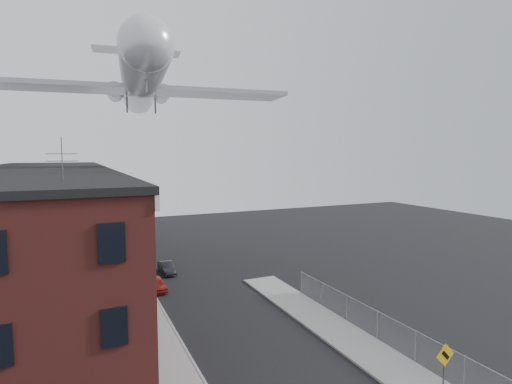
% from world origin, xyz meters
% --- Properties ---
extents(sidewalk_left, '(3.00, 62.00, 0.12)m').
position_xyz_m(sidewalk_left, '(-5.50, 24.00, 0.06)').
color(sidewalk_left, gray).
rests_on(sidewalk_left, ground).
extents(sidewalk_right, '(3.00, 26.00, 0.12)m').
position_xyz_m(sidewalk_right, '(5.50, 6.00, 0.06)').
color(sidewalk_right, gray).
rests_on(sidewalk_right, ground).
extents(curb_left, '(0.15, 62.00, 0.14)m').
position_xyz_m(curb_left, '(-4.05, 24.00, 0.07)').
color(curb_left, gray).
rests_on(curb_left, ground).
extents(curb_right, '(0.15, 26.00, 0.14)m').
position_xyz_m(curb_right, '(4.05, 6.00, 0.07)').
color(curb_right, gray).
rests_on(curb_right, ground).
extents(corner_building, '(10.31, 12.30, 12.15)m').
position_xyz_m(corner_building, '(-12.00, 7.00, 5.16)').
color(corner_building, '#331310').
rests_on(corner_building, ground).
extents(row_house_a, '(11.98, 7.00, 10.30)m').
position_xyz_m(row_house_a, '(-11.96, 16.50, 5.13)').
color(row_house_a, slate).
rests_on(row_house_a, ground).
extents(row_house_b, '(11.98, 7.00, 10.30)m').
position_xyz_m(row_house_b, '(-11.96, 23.50, 5.13)').
color(row_house_b, gray).
rests_on(row_house_b, ground).
extents(row_house_c, '(11.98, 7.00, 10.30)m').
position_xyz_m(row_house_c, '(-11.96, 30.50, 5.13)').
color(row_house_c, slate).
rests_on(row_house_c, ground).
extents(row_house_d, '(11.98, 7.00, 10.30)m').
position_xyz_m(row_house_d, '(-11.96, 37.50, 5.13)').
color(row_house_d, gray).
rests_on(row_house_d, ground).
extents(row_house_e, '(11.98, 7.00, 10.30)m').
position_xyz_m(row_house_e, '(-11.96, 44.50, 5.13)').
color(row_house_e, slate).
rests_on(row_house_e, ground).
extents(chainlink_fence, '(0.06, 18.06, 1.90)m').
position_xyz_m(chainlink_fence, '(7.00, 5.00, 1.00)').
color(chainlink_fence, gray).
rests_on(chainlink_fence, ground).
extents(warning_sign, '(1.10, 0.11, 2.80)m').
position_xyz_m(warning_sign, '(5.60, -1.03, 1.88)').
color(warning_sign, '#515156').
rests_on(warning_sign, ground).
extents(utility_pole, '(1.80, 0.26, 9.00)m').
position_xyz_m(utility_pole, '(-5.60, 18.00, 4.67)').
color(utility_pole, black).
rests_on(utility_pole, ground).
extents(street_tree, '(3.22, 3.20, 5.20)m').
position_xyz_m(street_tree, '(-5.27, 27.92, 3.45)').
color(street_tree, black).
rests_on(street_tree, ground).
extents(car_near, '(1.46, 3.32, 1.11)m').
position_xyz_m(car_near, '(-3.60, 19.81, 0.56)').
color(car_near, maroon).
rests_on(car_near, ground).
extents(car_mid, '(1.27, 3.40, 1.11)m').
position_xyz_m(car_mid, '(-1.80, 24.31, 0.56)').
color(car_mid, black).
rests_on(car_mid, ground).
extents(car_far, '(2.09, 4.29, 1.20)m').
position_xyz_m(car_far, '(-2.75, 35.27, 0.60)').
color(car_far, gray).
rests_on(car_far, ground).
extents(airplane, '(26.33, 30.06, 8.65)m').
position_xyz_m(airplane, '(-3.54, 25.84, 18.19)').
color(airplane, silver).
rests_on(airplane, ground).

